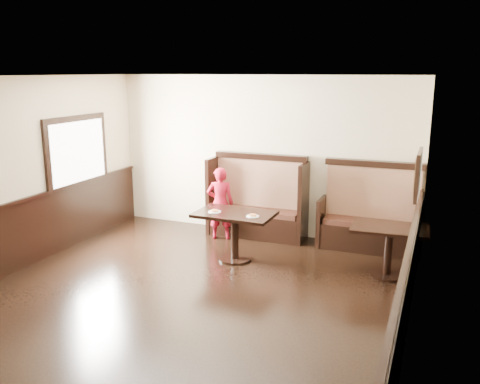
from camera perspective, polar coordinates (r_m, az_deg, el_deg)
The scene contains 9 objects.
ground at distance 6.37m, azimuth -8.38°, elevation -13.40°, with size 7.00×7.00×0.00m, color black.
room_shell at distance 6.47m, azimuth -9.63°, elevation -6.55°, with size 7.00×7.00×7.00m.
booth_main at distance 9.00m, azimuth 2.02°, elevation -1.62°, with size 1.75×0.72×1.45m.
booth_neighbor at distance 8.57m, azimuth 14.39°, elevation -3.12°, with size 1.65×0.72×1.45m.
table_main at distance 7.79m, azimuth -0.59°, elevation -3.58°, with size 1.20×0.77×0.76m.
table_neighbor at distance 7.50m, azimuth 16.38°, elevation -5.11°, with size 1.08×0.73×0.73m.
child at distance 8.78m, azimuth -2.24°, elevation -1.28°, with size 0.46×0.30×1.27m, color #A41125.
pizza_plate_left at distance 7.77m, azimuth -2.88°, elevation -2.18°, with size 0.20×0.20×0.04m.
pizza_plate_right at distance 7.53m, azimuth 1.45°, elevation -2.69°, with size 0.19×0.19×0.04m.
Camera 1 is at (2.92, -4.89, 2.86)m, focal length 38.00 mm.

